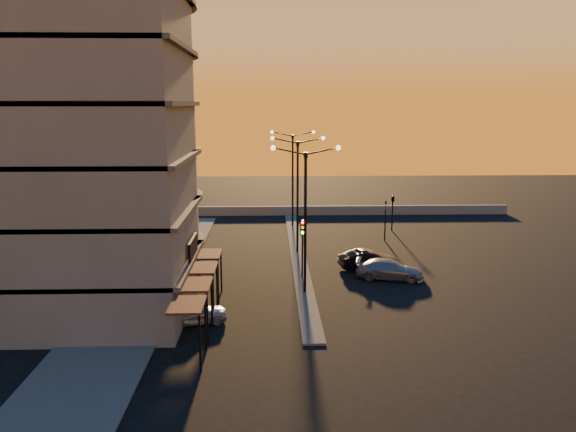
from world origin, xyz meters
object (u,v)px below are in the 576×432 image
at_px(car_hatchback, 193,312).
at_px(car_wagon, 390,269).
at_px(car_sedan, 368,259).
at_px(traffic_light_main, 303,239).
at_px(streetlamp_mid, 298,185).

distance_m(car_hatchback, car_wagon, 14.79).
xyz_separation_m(car_hatchback, car_sedan, (11.50, 10.21, 0.06)).
distance_m(traffic_light_main, car_wagon, 6.50).
height_order(streetlamp_mid, car_hatchback, streetlamp_mid).
bearing_deg(car_wagon, streetlamp_mid, 54.42).
bearing_deg(car_wagon, car_sedan, 37.77).
bearing_deg(car_hatchback, streetlamp_mid, -38.48).
distance_m(streetlamp_mid, car_wagon, 10.59).
xyz_separation_m(traffic_light_main, car_sedan, (5.00, 2.51, -2.19)).
distance_m(streetlamp_mid, traffic_light_main, 7.62).
bearing_deg(car_sedan, traffic_light_main, 108.36).
xyz_separation_m(car_hatchback, car_wagon, (12.61, 7.72, 0.04)).
bearing_deg(car_hatchback, traffic_light_main, -54.97).
relative_size(car_sedan, car_wagon, 0.91).
xyz_separation_m(car_sedan, car_wagon, (1.11, -2.50, -0.02)).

